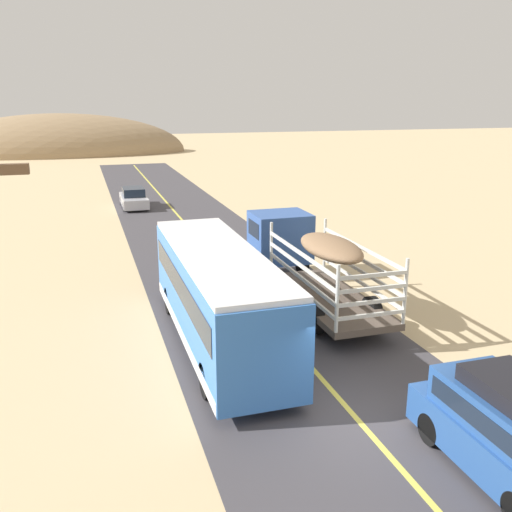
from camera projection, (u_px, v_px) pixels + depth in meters
The scene contains 8 objects.
ground_plane at pixel (356, 418), 14.31m from camera, with size 240.00×240.00×0.00m, color #CCB284.
road_surface at pixel (356, 418), 14.31m from camera, with size 8.00×120.00×0.02m, color #423F44.
road_centre_line at pixel (356, 417), 14.30m from camera, with size 0.16×117.60×0.00m, color #D8CC4C.
suv_near at pixel (510, 430), 11.79m from camera, with size 1.90×4.62×2.29m.
livestock_truck at pixel (297, 249), 23.43m from camera, with size 2.53×9.70×3.02m.
bus at pixel (218, 295), 18.13m from camera, with size 2.54×10.00×3.21m.
car_far at pixel (134, 198), 41.72m from camera, with size 1.80×4.40×1.46m.
distant_hill at pixel (60, 154), 82.54m from camera, with size 36.86×16.44×11.60m, color #997C5A.
Camera 1 is at (-6.19, -11.32, 7.87)m, focal length 39.37 mm.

